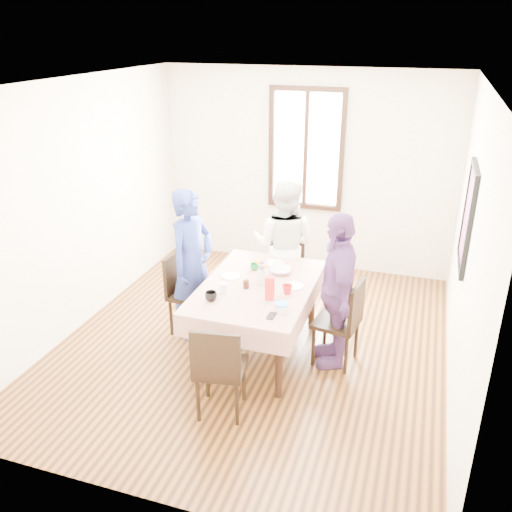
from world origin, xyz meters
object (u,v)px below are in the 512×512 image
object	(u,v)px
chair_left	(191,294)
chair_right	(336,322)
person_left	(191,264)
dining_table	(257,318)
person_far	(284,246)
person_right	(336,290)
chair_near	(221,367)
chair_far	(284,272)

from	to	relation	value
chair_left	chair_right	xyz separation A→B (m)	(1.62, -0.09, 0.00)
chair_left	person_left	xyz separation A→B (m)	(0.02, 0.00, 0.37)
dining_table	chair_right	size ratio (longest dim) A/B	1.65
dining_table	person_far	xyz separation A→B (m)	(-0.00, 1.01, 0.42)
person_far	person_right	distance (m)	1.25
chair_near	person_far	bearing A→B (deg)	80.64
chair_right	dining_table	bearing A→B (deg)	101.90
chair_right	person_left	world-z (taller)	person_left
dining_table	person_left	world-z (taller)	person_left
chair_left	person_right	xyz separation A→B (m)	(1.60, -0.09, 0.35)
chair_left	person_left	size ratio (longest dim) A/B	0.55
chair_left	chair_far	world-z (taller)	same
chair_left	person_far	xyz separation A→B (m)	(0.81, 0.87, 0.34)
chair_far	person_far	xyz separation A→B (m)	(0.00, -0.02, 0.34)
chair_right	person_right	bearing A→B (deg)	98.60
chair_left	person_far	distance (m)	1.24
dining_table	chair_far	xyz separation A→B (m)	(-0.00, 1.03, 0.08)
person_right	person_left	bearing A→B (deg)	-110.93
chair_right	person_left	size ratio (longest dim) A/B	0.55
dining_table	person_far	size ratio (longest dim) A/B	0.94
person_right	chair_left	bearing A→B (deg)	-110.88
chair_far	person_far	bearing A→B (deg)	85.95
dining_table	person_left	size ratio (longest dim) A/B	0.91
dining_table	person_right	bearing A→B (deg)	3.39
chair_far	person_left	world-z (taller)	person_left
chair_right	chair_left	bearing A→B (deg)	95.30
person_far	person_right	world-z (taller)	person_right
chair_near	person_left	bearing A→B (deg)	114.67
dining_table	chair_left	bearing A→B (deg)	170.19
chair_right	chair_near	distance (m)	1.35
chair_near	person_far	world-z (taller)	person_far
chair_far	person_right	xyz separation A→B (m)	(0.79, -0.98, 0.35)
chair_right	chair_near	size ratio (longest dim) A/B	1.00
chair_right	chair_far	xyz separation A→B (m)	(-0.81, 0.98, 0.00)
person_right	person_far	bearing A→B (deg)	-158.20
chair_right	person_right	distance (m)	0.35
chair_far	chair_near	xyz separation A→B (m)	(0.00, -2.06, 0.00)
person_far	dining_table	bearing A→B (deg)	92.91
person_right	chair_right	bearing A→B (deg)	72.46
person_left	person_right	size ratio (longest dim) A/B	1.03
chair_left	person_left	distance (m)	0.37
chair_far	chair_near	distance (m)	2.06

